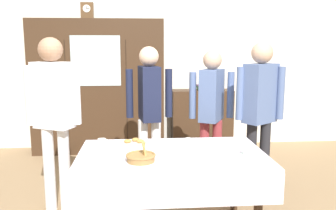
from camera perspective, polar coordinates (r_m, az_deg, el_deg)
back_wall at (r=5.75m, az=-2.01°, el=6.72°), size 6.40×0.10×2.70m
dining_table at (r=3.04m, az=0.68°, el=-9.80°), size 1.60×0.98×0.73m
wall_cabinet at (r=5.51m, az=-11.24°, el=2.93°), size 1.99×0.46×2.03m
mantel_clock at (r=5.52m, az=-12.99°, el=14.68°), size 0.18×0.11×0.24m
bookshelf_low at (r=5.70m, az=5.51°, el=-2.26°), size 0.97×0.35×0.94m
book_stack at (r=5.62m, az=5.59°, el=2.87°), size 0.17×0.23×0.09m
tea_cup_back_edge at (r=3.04m, az=12.76°, el=-7.44°), size 0.13×0.13×0.06m
tea_cup_far_right at (r=3.27m, az=3.36°, el=-6.04°), size 0.13×0.13×0.06m
tea_cup_center at (r=3.31m, az=-10.67°, el=-6.00°), size 0.13×0.13×0.06m
bread_basket at (r=2.82m, az=-4.43°, el=-8.43°), size 0.24×0.24×0.16m
pastry_plate at (r=3.31m, az=-5.53°, el=-6.14°), size 0.28×0.28×0.05m
spoon_back_edge at (r=3.21m, az=0.95°, el=-6.77°), size 0.12×0.02×0.01m
spoon_center at (r=2.82m, az=11.92°, el=-9.32°), size 0.12×0.02×0.01m
spoon_far_right at (r=2.80m, az=4.84°, el=-9.24°), size 0.12×0.02×0.01m
person_near_right_end at (r=3.56m, az=-18.09°, el=-0.34°), size 0.52×0.34×1.72m
person_by_cabinet at (r=4.06m, az=7.07°, el=-0.06°), size 0.52×0.41×1.59m
person_beside_shelf at (r=3.96m, az=-3.06°, el=0.21°), size 0.52×0.39×1.63m
person_behind_table_right at (r=3.84m, az=14.70°, el=0.11°), size 0.52×0.37×1.68m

